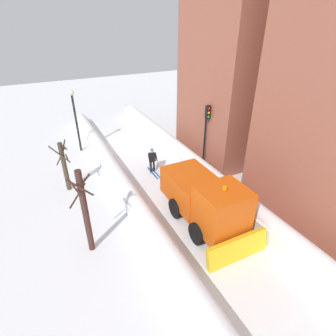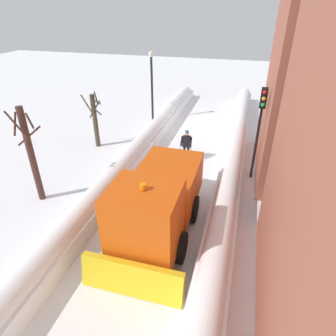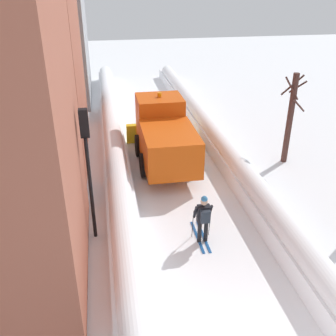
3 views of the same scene
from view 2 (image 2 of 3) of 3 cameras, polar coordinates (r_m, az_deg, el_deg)
ground_plane at (r=12.25m, az=-1.98°, el=-9.65°), size 80.00×80.00×0.00m
snowbank_left at (r=11.49m, az=10.76°, el=-9.29°), size 1.10×36.00×1.32m
snowbank_right at (r=12.82m, az=-13.38°, el=-5.52°), size 1.10×36.00×1.18m
plow_truck at (r=10.61m, az=-1.99°, el=-6.64°), size 3.20×5.98×3.12m
skier at (r=16.11m, az=3.66°, el=4.83°), size 0.62×1.80×1.81m
traffic_light_pole at (r=14.05m, az=17.70°, el=9.38°), size 0.28×0.42×4.59m
street_lamp at (r=21.71m, az=-3.22°, el=17.33°), size 0.40×0.40×4.90m
bare_tree_near at (r=18.02m, az=-14.15°, el=9.26°), size 1.07×1.04×3.47m
bare_tree_mid at (r=13.44m, az=-25.34°, el=2.52°), size 1.07×1.16×4.30m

